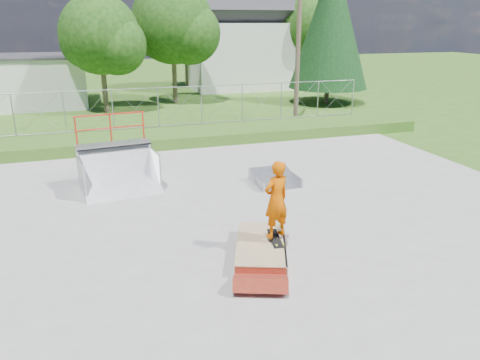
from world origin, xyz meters
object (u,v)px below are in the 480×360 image
(grind_box, at_px, (261,249))
(quarter_pipe, at_px, (118,156))
(skater, at_px, (276,203))
(flat_bank_ramp, at_px, (275,179))

(grind_box, bearing_deg, quarter_pipe, 137.15)
(quarter_pipe, bearing_deg, skater, -67.77)
(quarter_pipe, xyz_separation_m, skater, (3.04, -5.45, 0.12))
(skater, bearing_deg, flat_bank_ramp, -130.03)
(quarter_pipe, xyz_separation_m, flat_bank_ramp, (4.86, -0.97, -0.94))
(flat_bank_ramp, relative_size, skater, 0.81)
(quarter_pipe, distance_m, flat_bank_ramp, 5.04)
(grind_box, relative_size, skater, 1.40)
(grind_box, height_order, quarter_pipe, quarter_pipe)
(grind_box, bearing_deg, skater, 15.41)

